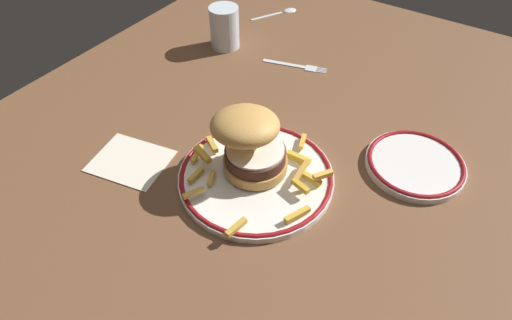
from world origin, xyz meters
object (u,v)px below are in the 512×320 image
at_px(dinner_plate, 256,176).
at_px(burger, 250,140).
at_px(fork, 296,66).
at_px(napkin, 131,161).
at_px(water_glass, 225,30).
at_px(spoon, 285,11).
at_px(side_plate, 415,164).

xyz_separation_m(dinner_plate, burger, (0.01, 0.02, 0.06)).
relative_size(burger, fork, 1.08).
height_order(dinner_plate, napkin, dinner_plate).
distance_m(water_glass, spoon, 0.23).
relative_size(water_glass, spoon, 0.76).
xyz_separation_m(water_glass, fork, (0.02, -0.18, -0.04)).
height_order(dinner_plate, side_plate, same).
distance_m(dinner_plate, burger, 0.07).
xyz_separation_m(fork, spoon, (0.21, 0.15, 0.00)).
distance_m(fork, spoon, 0.26).
xyz_separation_m(spoon, napkin, (-0.63, -0.06, -0.00)).
distance_m(dinner_plate, spoon, 0.60).
relative_size(dinner_plate, spoon, 2.05).
relative_size(burger, napkin, 1.22).
bearing_deg(burger, fork, 16.51).
relative_size(dinner_plate, fork, 1.80).
bearing_deg(burger, spoon, 25.07).
distance_m(fork, napkin, 0.43).
bearing_deg(dinner_plate, water_glass, 43.04).
height_order(dinner_plate, burger, burger).
relative_size(burger, water_glass, 1.62).
height_order(burger, water_glass, burger).
relative_size(fork, napkin, 1.13).
bearing_deg(dinner_plate, side_plate, -50.51).
bearing_deg(spoon, water_glass, 172.82).
distance_m(water_glass, fork, 0.19).
xyz_separation_m(dinner_plate, napkin, (-0.08, 0.20, -0.01)).
bearing_deg(water_glass, side_plate, -105.91).
height_order(dinner_plate, water_glass, water_glass).
bearing_deg(fork, side_plate, -116.43).
distance_m(dinner_plate, napkin, 0.22).
distance_m(burger, water_glass, 0.42).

